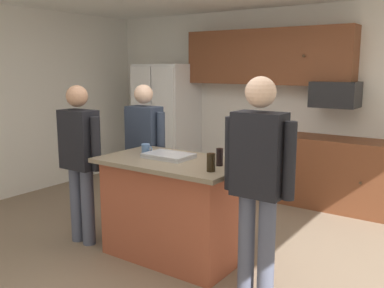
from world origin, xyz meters
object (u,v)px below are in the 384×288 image
(tumbler_amber, at_px, (211,162))
(microwave_over_range, at_px, (335,94))
(person_host_foreground, at_px, (258,175))
(serving_tray, at_px, (169,156))
(person_elder_center, at_px, (145,146))
(kitchen_island, at_px, (174,208))
(mug_blue_stoneware, at_px, (146,149))
(person_guest_left, at_px, (80,154))
(glass_pilsner, at_px, (220,157))
(refrigerator, at_px, (167,122))

(tumbler_amber, bearing_deg, microwave_over_range, 84.95)
(person_host_foreground, relative_size, serving_tray, 3.93)
(microwave_over_range, relative_size, person_elder_center, 0.35)
(kitchen_island, height_order, mug_blue_stoneware, mug_blue_stoneware)
(kitchen_island, distance_m, person_guest_left, 1.10)
(person_host_foreground, bearing_deg, glass_pilsner, -14.88)
(refrigerator, relative_size, person_elder_center, 1.14)
(refrigerator, xyz_separation_m, person_guest_left, (0.88, -2.52, 0.01))
(refrigerator, relative_size, kitchen_island, 1.33)
(person_host_foreground, xyz_separation_m, mug_blue_stoneware, (-1.37, 0.31, -0.00))
(refrigerator, distance_m, person_elder_center, 2.05)
(tumbler_amber, bearing_deg, kitchen_island, 161.00)
(person_guest_left, xyz_separation_m, mug_blue_stoneware, (0.59, 0.33, 0.07))
(glass_pilsner, xyz_separation_m, serving_tray, (-0.56, -0.00, -0.06))
(kitchen_island, distance_m, person_elder_center, 1.03)
(person_guest_left, bearing_deg, tumbler_amber, -12.17)
(serving_tray, bearing_deg, kitchen_island, -21.39)
(person_elder_center, height_order, mug_blue_stoneware, person_elder_center)
(microwave_over_range, xyz_separation_m, glass_pilsner, (-0.27, -2.33, -0.43))
(person_host_foreground, xyz_separation_m, serving_tray, (-1.07, 0.28, -0.03))
(microwave_over_range, relative_size, person_guest_left, 0.35)
(kitchen_island, bearing_deg, refrigerator, 129.47)
(person_host_foreground, height_order, glass_pilsner, person_host_foreground)
(tumbler_amber, bearing_deg, person_host_foreground, -8.39)
(serving_tray, bearing_deg, tumbler_amber, -19.33)
(refrigerator, height_order, mug_blue_stoneware, refrigerator)
(person_elder_center, bearing_deg, refrigerator, 153.56)
(refrigerator, relative_size, serving_tray, 4.17)
(serving_tray, bearing_deg, person_elder_center, 146.58)
(glass_pilsner, bearing_deg, person_guest_left, -168.03)
(refrigerator, relative_size, person_host_foreground, 1.06)
(glass_pilsner, bearing_deg, refrigerator, 136.43)
(person_elder_center, xyz_separation_m, person_guest_left, (-0.18, -0.77, 0.01))
(microwave_over_range, xyz_separation_m, person_guest_left, (-1.72, -2.64, -0.52))
(kitchen_island, relative_size, person_host_foreground, 0.80)
(microwave_over_range, distance_m, tumbler_amber, 2.59)
(person_host_foreground, distance_m, glass_pilsner, 0.58)
(person_elder_center, xyz_separation_m, person_host_foreground, (1.77, -0.75, 0.08))
(person_guest_left, height_order, glass_pilsner, person_guest_left)
(kitchen_island, bearing_deg, tumbler_amber, -19.00)
(microwave_over_range, bearing_deg, kitchen_island, -107.59)
(person_host_foreground, height_order, serving_tray, person_host_foreground)
(person_guest_left, bearing_deg, kitchen_island, 0.00)
(kitchen_island, distance_m, serving_tray, 0.50)
(person_elder_center, relative_size, person_host_foreground, 0.93)
(person_guest_left, xyz_separation_m, person_host_foreground, (1.96, 0.02, 0.07))
(person_host_foreground, distance_m, mug_blue_stoneware, 1.40)
(refrigerator, xyz_separation_m, microwave_over_range, (2.60, 0.12, 0.53))
(person_host_foreground, bearing_deg, person_elder_center, -8.68)
(person_elder_center, relative_size, mug_blue_stoneware, 12.71)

